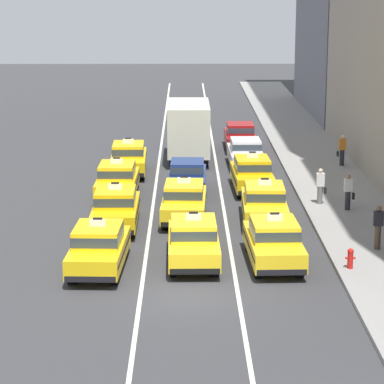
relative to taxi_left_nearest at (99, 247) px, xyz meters
The scene contains 22 objects.
ground_plane 4.25m from the taxi_left_nearest, 39.98° to the right, with size 160.00×160.00×0.00m, color #353538.
lane_stripe_left_center 17.42m from the taxi_left_nearest, 84.76° to the left, with size 0.14×80.00×0.01m, color silver.
lane_stripe_center_right 18.00m from the taxi_left_nearest, 74.55° to the left, with size 0.14×80.00×0.01m, color silver.
sidewalk_curb 16.14m from the taxi_left_nearest, 49.87° to the left, with size 4.00×90.00×0.15m, color gray.
taxi_left_nearest is the anchor object (origin of this frame).
taxi_left_second 5.56m from the taxi_left_nearest, 88.05° to the left, with size 1.84×4.57×1.96m.
taxi_left_third 10.78m from the taxi_left_nearest, 90.68° to the left, with size 1.89×4.59×1.96m.
taxi_left_fourth 16.01m from the taxi_left_nearest, 89.69° to the left, with size 1.92×4.60×1.96m.
taxi_center_nearest 3.45m from the taxi_left_nearest, 13.19° to the left, with size 1.88×4.58×1.96m.
taxi_center_second 7.35m from the taxi_left_nearest, 65.78° to the left, with size 1.99×4.63×1.96m.
sedan_center_third 12.17m from the taxi_left_nearest, 74.93° to the left, with size 1.89×4.35×1.58m.
box_truck_center_fourth 20.46m from the taxi_left_nearest, 80.82° to the left, with size 2.32×6.97×3.27m.
taxi_right_nearest 6.29m from the taxi_left_nearest, ahead, with size 1.96×4.61×1.96m.
taxi_right_second 8.99m from the taxi_left_nearest, 44.60° to the left, with size 1.95×4.61×1.96m.
taxi_right_third 13.68m from the taxi_left_nearest, 62.55° to the left, with size 1.93×4.60×1.96m.
sedan_right_fourth 18.73m from the taxi_left_nearest, 70.19° to the left, with size 1.83×4.33×1.58m.
sedan_right_fifth 23.81m from the taxi_left_nearest, 74.48° to the left, with size 1.77×4.31×1.58m.
pedestrian_near_crosswalk 20.90m from the taxi_left_nearest, 56.38° to the left, with size 0.47×0.24×1.68m.
pedestrian_mid_block 12.91m from the taxi_left_nearest, 37.61° to the left, with size 0.47×0.24×1.60m.
pedestrian_by_storefront 10.50m from the taxi_left_nearest, 11.07° to the left, with size 0.36×0.24×1.68m.
pedestrian_far_corner 12.82m from the taxi_left_nearest, 44.40° to the left, with size 0.47×0.24×1.63m.
fire_hydrant 8.88m from the taxi_left_nearest, ahead, with size 0.36×0.22×0.73m.
Camera 1 is at (-0.14, -27.84, 10.18)m, focal length 84.41 mm.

